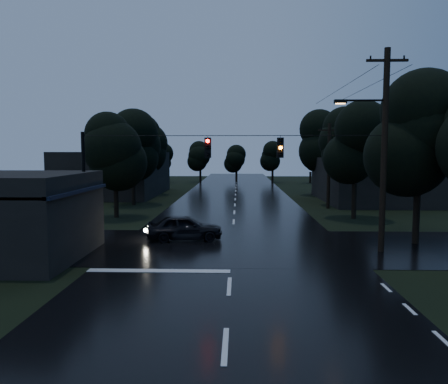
{
  "coord_description": "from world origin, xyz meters",
  "views": [
    {
      "loc": [
        0.33,
        -10.8,
        4.98
      ],
      "look_at": [
        -0.53,
        14.96,
        2.62
      ],
      "focal_mm": 35.0,
      "sensor_mm": 36.0,
      "label": 1
    }
  ],
  "objects": [
    {
      "name": "utility_pole_far",
      "position": [
        8.3,
        28.0,
        3.88
      ],
      "size": [
        2.0,
        0.3,
        7.5
      ],
      "color": "black",
      "rests_on": "ground"
    },
    {
      "name": "tree_left_a",
      "position": [
        -9.0,
        22.0,
        5.24
      ],
      "size": [
        3.92,
        3.92,
        8.26
      ],
      "color": "black",
      "rests_on": "ground"
    },
    {
      "name": "utility_pole_main",
      "position": [
        7.41,
        11.0,
        5.26
      ],
      "size": [
        3.5,
        0.3,
        10.0
      ],
      "color": "black",
      "rests_on": "ground"
    },
    {
      "name": "car",
      "position": [
        -2.71,
        13.55,
        0.72
      ],
      "size": [
        4.43,
        2.22,
        1.45
      ],
      "primitive_type": "imported",
      "rotation": [
        0.0,
        0.0,
        1.69
      ],
      "color": "black",
      "rests_on": "ground"
    },
    {
      "name": "tree_right_a",
      "position": [
        9.0,
        22.0,
        5.62
      ],
      "size": [
        4.2,
        4.2,
        8.85
      ],
      "color": "black",
      "rests_on": "ground"
    },
    {
      "name": "tree_corner_near",
      "position": [
        10.0,
        13.0,
        5.99
      ],
      "size": [
        4.48,
        4.48,
        9.44
      ],
      "color": "black",
      "rests_on": "ground"
    },
    {
      "name": "tree_left_b",
      "position": [
        -9.6,
        30.0,
        5.62
      ],
      "size": [
        4.2,
        4.2,
        8.85
      ],
      "color": "black",
      "rests_on": "ground"
    },
    {
      "name": "span_signals",
      "position": [
        0.56,
        10.99,
        5.24
      ],
      "size": [
        15.0,
        0.37,
        1.12
      ],
      "color": "black",
      "rests_on": "ground"
    },
    {
      "name": "building_far_left",
      "position": [
        -14.0,
        40.0,
        2.5
      ],
      "size": [
        10.0,
        16.0,
        5.0
      ],
      "primitive_type": "cube",
      "color": "black",
      "rests_on": "ground"
    },
    {
      "name": "tree_left_c",
      "position": [
        -10.2,
        40.0,
        5.99
      ],
      "size": [
        4.48,
        4.48,
        9.44
      ],
      "color": "black",
      "rests_on": "ground"
    },
    {
      "name": "tree_right_b",
      "position": [
        9.6,
        30.0,
        5.99
      ],
      "size": [
        4.48,
        4.48,
        9.44
      ],
      "color": "black",
      "rests_on": "ground"
    },
    {
      "name": "ground",
      "position": [
        0.0,
        0.0,
        0.0
      ],
      "size": [
        160.0,
        160.0,
        0.0
      ],
      "primitive_type": "plane",
      "color": "black",
      "rests_on": "ground"
    },
    {
      "name": "cross_street",
      "position": [
        0.0,
        12.0,
        0.0
      ],
      "size": [
        60.0,
        9.0,
        0.02
      ],
      "primitive_type": "cube",
      "color": "black",
      "rests_on": "ground"
    },
    {
      "name": "anchor_pole_left",
      "position": [
        -7.5,
        11.0,
        3.0
      ],
      "size": [
        0.18,
        0.18,
        6.0
      ],
      "primitive_type": "cylinder",
      "color": "black",
      "rests_on": "ground"
    },
    {
      "name": "tree_right_c",
      "position": [
        10.2,
        40.0,
        6.37
      ],
      "size": [
        4.76,
        4.76,
        10.03
      ],
      "color": "black",
      "rests_on": "ground"
    },
    {
      "name": "main_road",
      "position": [
        0.0,
        30.0,
        0.0
      ],
      "size": [
        12.0,
        120.0,
        0.02
      ],
      "primitive_type": "cube",
      "color": "black",
      "rests_on": "ground"
    },
    {
      "name": "building_far_right",
      "position": [
        14.0,
        34.0,
        2.2
      ],
      "size": [
        10.0,
        14.0,
        4.4
      ],
      "primitive_type": "cube",
      "color": "black",
      "rests_on": "ground"
    }
  ]
}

